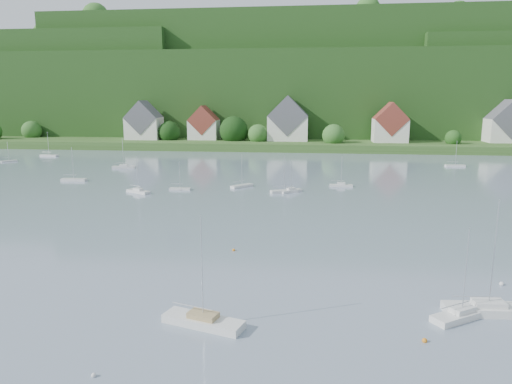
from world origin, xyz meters
TOP-DOWN VIEW (x-y plane):
  - far_shore_strip at (0.00, 200.00)m, footprint 600.00×60.00m
  - forested_ridge at (0.39, 268.57)m, footprint 620.00×181.22m
  - village_building_0 at (-55.00, 187.00)m, footprint 14.00×10.40m
  - village_building_1 at (-30.00, 189.00)m, footprint 12.00×9.36m
  - village_building_2 at (5.00, 188.00)m, footprint 16.00×11.44m
  - village_building_3 at (45.00, 186.00)m, footprint 13.00×10.40m
  - village_building_4 at (90.00, 190.00)m, footprint 15.00×10.40m
  - near_sailboat_2 at (5.37, 33.52)m, footprint 7.83×4.22m
  - near_sailboat_3 at (28.85, 37.69)m, footprint 6.36×5.08m
  - near_sailboat_4 at (31.62, 38.96)m, footprint 8.33×2.86m
  - mooring_buoy_1 at (-0.83, 24.79)m, footprint 0.39×0.39m
  - mooring_buoy_2 at (24.45, 32.82)m, footprint 0.44×0.44m
  - mooring_buoy_3 at (4.64, 54.66)m, footprint 0.40×0.40m
  - mooring_buoy_4 at (35.62, 46.46)m, footprint 0.50×0.50m
  - far_sailboat_cluster at (3.10, 116.88)m, footprint 202.14×73.25m

SIDE VIEW (x-z plane):
  - mooring_buoy_1 at x=-0.83m, z-range -0.19..0.19m
  - mooring_buoy_2 at x=24.45m, z-range -0.22..0.22m
  - mooring_buoy_3 at x=4.64m, z-range -0.20..0.20m
  - mooring_buoy_4 at x=35.62m, z-range -0.25..0.25m
  - far_sailboat_cluster at x=3.10m, z-range -3.98..4.73m
  - near_sailboat_3 at x=28.85m, z-range -3.89..4.80m
  - near_sailboat_2 at x=5.37m, z-range -4.59..5.59m
  - near_sailboat_4 at x=31.62m, z-range -5.00..6.06m
  - far_shore_strip at x=0.00m, z-range 0.00..3.00m
  - village_building_1 at x=-30.00m, z-range 1.75..15.75m
  - village_building_3 at x=45.00m, z-range 1.68..17.18m
  - village_building_0 at x=-55.00m, z-range 1.51..17.51m
  - village_building_4 at x=90.00m, z-range 1.34..17.84m
  - village_building_2 at x=5.00m, z-range 1.27..19.27m
  - forested_ridge at x=0.39m, z-range -12.06..57.83m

